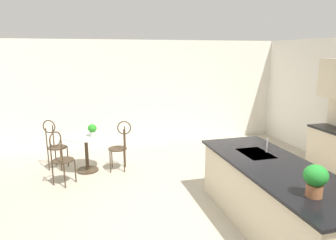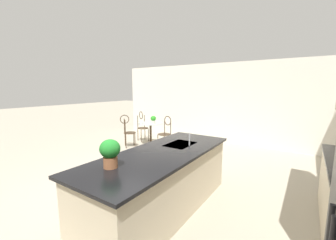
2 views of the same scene
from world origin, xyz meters
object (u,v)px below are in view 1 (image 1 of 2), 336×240
Objects in this scene: chair_by_island at (120,143)px; potted_plant_counter_far at (315,179)px; chair_toward_desk at (60,155)px; bistro_table at (87,150)px; chair_near_window at (54,142)px; potted_plant_on_table at (92,129)px.

chair_by_island is 3.97m from potted_plant_counter_far.
bistro_table is at bearing 141.95° from chair_toward_desk.
chair_toward_desk is (0.91, 0.18, 0.00)m from chair_near_window.
chair_toward_desk is at bearing 11.23° from chair_near_window.
chair_near_window is 1.00× the size of chair_by_island.
chair_toward_desk is 2.99× the size of potted_plant_counter_far.
potted_plant_counter_far is at bearing 41.51° from chair_toward_desk.
potted_plant_on_table is (0.03, 0.14, 0.43)m from bistro_table.
chair_near_window is 4.22× the size of potted_plant_on_table.
potted_plant_counter_far is at bearing 30.55° from potted_plant_on_table.
chair_by_island is 4.22× the size of potted_plant_on_table.
potted_plant_on_table is (-0.09, -0.54, 0.31)m from chair_by_island.
chair_near_window is 5.02m from potted_plant_counter_far.
chair_by_island is 1.22m from chair_toward_desk.
chair_toward_desk is at bearing -67.75° from chair_by_island.
bistro_table is at bearing -101.10° from potted_plant_on_table.
chair_near_window and chair_toward_desk have the same top height.
potted_plant_counter_far reaches higher than chair_by_island.
potted_plant_counter_far reaches higher than bistro_table.
chair_toward_desk is (0.58, -0.45, 0.13)m from bistro_table.
chair_near_window is at bearing -143.86° from potted_plant_counter_far.
chair_near_window is 0.93m from chair_toward_desk.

